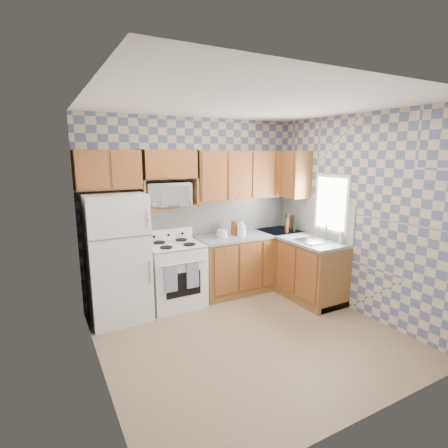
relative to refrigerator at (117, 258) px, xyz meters
The scene contains 30 objects.
floor 1.97m from the refrigerator, 44.43° to the right, with size 3.40×3.40×0.00m, color #7F694F.
back_wall 1.42m from the refrigerator, 15.35° to the left, with size 3.40×0.02×2.70m, color slate.
right_wall 3.27m from the refrigerator, 22.79° to the right, with size 0.02×3.20×2.70m, color slate.
backsplash_back 1.75m from the refrigerator, 11.47° to the left, with size 2.60×0.01×0.56m, color silver.
backsplash_right 3.02m from the refrigerator, ahead, with size 0.01×1.60×0.56m, color silver.
refrigerator is the anchor object (origin of this frame).
stove_body 0.89m from the refrigerator, ahead, with size 0.76×0.65×0.90m, color white.
cooktop 0.81m from the refrigerator, ahead, with size 0.76×0.65×0.03m, color silver.
backguard 0.87m from the refrigerator, 20.44° to the left, with size 0.76×0.08×0.17m, color white.
dish_towel_left 0.76m from the refrigerator, 27.34° to the right, with size 0.18×0.03×0.37m, color navy.
dish_towel_right 1.03m from the refrigerator, 18.89° to the right, with size 0.18×0.03×0.37m, color navy.
base_cabinets_back 2.14m from the refrigerator, ahead, with size 1.75×0.60×0.88m, color brown.
base_cabinets_right 2.74m from the refrigerator, ahead, with size 0.60×1.60×0.88m, color brown.
countertop_back 2.10m from the refrigerator, ahead, with size 1.77×0.63×0.04m, color slate.
countertop_right 2.71m from the refrigerator, ahead, with size 0.63×1.60×0.04m, color slate.
upper_cabinets_back 2.34m from the refrigerator, ahead, with size 1.75×0.33×0.74m, color brown.
upper_cabinets_fridge 1.15m from the refrigerator, 94.64° to the left, with size 0.82×0.33×0.50m, color brown.
upper_cabinets_right 2.99m from the refrigerator, ahead, with size 0.33×0.70×0.74m, color brown.
microwave_shelf 1.02m from the refrigerator, 12.94° to the left, with size 0.80×0.33×0.03m, color brown.
microwave 1.12m from the refrigerator, ahead, with size 0.59×0.40×0.33m, color white.
sink 2.79m from the refrigerator, 16.65° to the right, with size 0.48×0.40×0.03m, color #B7B7BC.
window 3.13m from the refrigerator, 15.12° to the right, with size 0.02×0.66×0.86m, color white.
bottle_0 2.73m from the refrigerator, ahead, with size 0.06×0.06×0.28m, color black.
bottle_1 2.83m from the refrigerator, ahead, with size 0.06×0.06×0.26m, color black.
bottle_2 2.86m from the refrigerator, ahead, with size 0.06×0.06×0.24m, color #572D15.
bottle_3 2.66m from the refrigerator, ahead, with size 0.06×0.06×0.22m, color #572D15.
knife_block 1.87m from the refrigerator, ahead, with size 0.10×0.10×0.21m, color brown.
electric_kettle 1.90m from the refrigerator, ahead, with size 0.14×0.14×0.17m, color white.
food_containers 1.59m from the refrigerator, ahead, with size 0.18×0.18×0.12m, color beige, non-canonical shape.
soap_bottle 3.10m from the refrigerator, 20.66° to the right, with size 0.06×0.06×0.17m, color beige.
Camera 1 is at (-2.13, -3.28, 2.18)m, focal length 28.00 mm.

